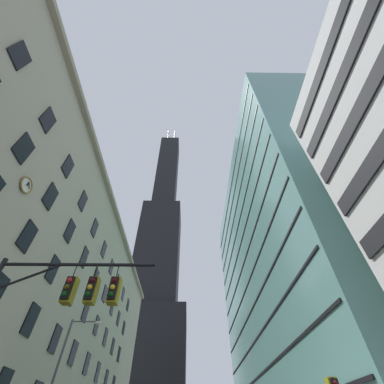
# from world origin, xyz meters

# --- Properties ---
(station_building) EXTENTS (13.08, 62.45, 28.44)m
(station_building) POSITION_xyz_m (-17.21, 25.22, 14.19)
(station_building) COLOR #B2A88E
(station_building) RESTS_ON ground
(dark_skyscraper) EXTENTS (27.78, 27.78, 177.78)m
(dark_skyscraper) POSITION_xyz_m (-13.57, 96.15, 52.94)
(dark_skyscraper) COLOR black
(dark_skyscraper) RESTS_ON ground
(glass_office_midrise) EXTENTS (16.00, 50.61, 48.20)m
(glass_office_midrise) POSITION_xyz_m (18.95, 33.27, 24.10)
(glass_office_midrise) COLOR slate
(glass_office_midrise) RESTS_ON ground
(traffic_signal_mast) EXTENTS (6.67, 0.63, 7.00)m
(traffic_signal_mast) POSITION_xyz_m (-3.89, 2.31, 5.23)
(traffic_signal_mast) COLOR black
(traffic_signal_mast) RESTS_ON sidewalk_left
(street_lamppost) EXTENTS (2.54, 0.32, 8.63)m
(street_lamppost) POSITION_xyz_m (-8.17, 14.75, 5.23)
(street_lamppost) COLOR #47474C
(street_lamppost) RESTS_ON sidewalk_left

